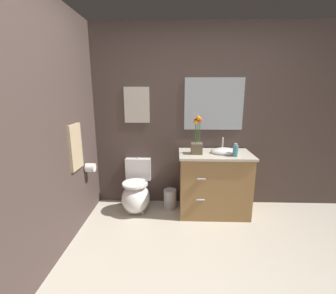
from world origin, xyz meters
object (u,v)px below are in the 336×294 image
Objects in this scene: flower_vase at (197,141)px; wall_mirror at (214,104)px; vanity_cabinet at (214,182)px; soap_bottle at (235,151)px; wall_poster at (137,105)px; toilet at (136,193)px; hanging_towel at (76,147)px; toilet_paper_roll at (90,168)px; trash_bin at (170,198)px.

flower_vase is 0.61× the size of wall_mirror.
vanity_cabinet is 0.62m from flower_vase.
flower_vase is at bearing 166.42° from soap_bottle.
vanity_cabinet is at bearing 7.72° from flower_vase.
wall_poster is at bearing 157.94° from flower_vase.
flower_vase is at bearing -4.27° from toilet.
soap_bottle is at bearing 8.17° from hanging_towel.
vanity_cabinet is 1.80m from hanging_towel.
wall_mirror is (0.25, 0.33, 0.45)m from flower_vase.
flower_vase is at bearing -127.02° from wall_mirror.
toilet is 0.72m from toilet_paper_roll.
soap_bottle is at bearing -13.58° from flower_vase.
flower_vase is at bearing 15.19° from hanging_towel.
vanity_cabinet reaches higher than trash_bin.
toilet_paper_roll is at bearing -163.77° from wall_mirror.
vanity_cabinet is 1.27× the size of wall_mirror.
toilet_paper_roll reaches higher than trash_bin.
flower_vase is 1.39m from toilet_paper_roll.
toilet is 4.23× the size of soap_bottle.
hanging_towel is at bearing -156.75° from wall_mirror.
toilet_paper_roll is at bearing -173.92° from vanity_cabinet.
vanity_cabinet is at bearing -89.46° from wall_mirror.
trash_bin is at bearing 9.54° from toilet.
toilet is 0.86× the size of wall_mirror.
vanity_cabinet is at bearing -10.01° from trash_bin.
wall_mirror is 1.85m from hanging_towel.
soap_bottle is (1.27, -0.17, 0.67)m from toilet.
soap_bottle is (0.22, -0.15, 0.48)m from vanity_cabinet.
vanity_cabinet is at bearing 145.81° from soap_bottle.
trash_bin is 1.46m from hanging_towel.
flower_vase is 0.94m from trash_bin.
wall_mirror is at bearing 116.37° from soap_bottle.
trash_bin is 2.47× the size of toilet_paper_roll.
wall_poster is at bearing 160.94° from soap_bottle.
wall_poster reaches higher than toilet.
toilet_paper_roll is at bearing -159.91° from toilet.
flower_vase is at bearing 5.77° from toilet_paper_roll.
toilet_paper_roll is at bearing -139.18° from wall_poster.
wall_mirror is at bearing 23.25° from hanging_towel.
toilet is 1.33× the size of hanging_towel.
flower_vase reaches higher than vanity_cabinet.
hanging_towel is 0.41m from toilet_paper_roll.
hanging_towel is (-1.06, -0.52, 0.87)m from trash_bin.
vanity_cabinet is at bearing 14.09° from hanging_towel.
toilet is 1.22m from wall_poster.
wall_poster is at bearing 90.00° from toilet.
trash_bin is at bearing -162.23° from wall_mirror.
wall_poster is (-0.47, 0.19, 1.30)m from trash_bin.
hanging_towel is 4.73× the size of toilet_paper_roll.
toilet is 6.27× the size of toilet_paper_roll.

